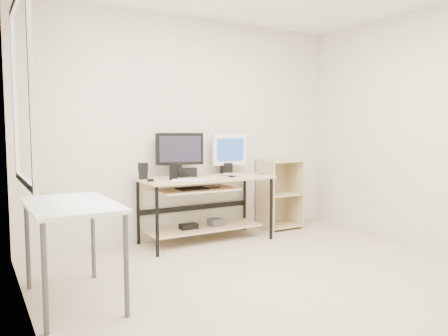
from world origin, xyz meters
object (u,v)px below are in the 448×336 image
white_imac (229,151)px  black_monitor (180,152)px  side_table (72,213)px  audio_controller (173,172)px  desk (204,195)px  shelf_unit (278,193)px

white_imac → black_monitor: bearing=-174.8°
side_table → audio_controller: audio_controller is taller
side_table → black_monitor: black_monitor is taller
desk → audio_controller: (-0.41, -0.08, 0.30)m
shelf_unit → black_monitor: 1.52m
desk → side_table: same height
shelf_unit → audio_controller: size_ratio=5.27×
white_imac → audio_controller: 0.93m
side_table → shelf_unit: shelf_unit is taller
desk → audio_controller: size_ratio=8.78×
black_monitor → audio_controller: (-0.19, -0.24, -0.20)m
side_table → white_imac: size_ratio=2.07×
shelf_unit → white_imac: white_imac is taller
side_table → shelf_unit: (2.83, 1.22, -0.22)m
black_monitor → audio_controller: 0.36m
side_table → audio_controller: size_ratio=5.85×
audio_controller → side_table: bearing=-127.2°
desk → black_monitor: (-0.23, 0.16, 0.50)m
black_monitor → white_imac: (0.68, 0.04, -0.01)m
side_table → white_imac: bearing=30.7°
desk → white_imac: 0.70m
desk → black_monitor: 0.57m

